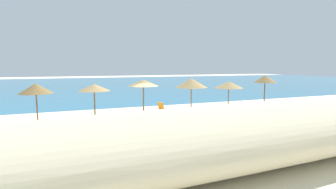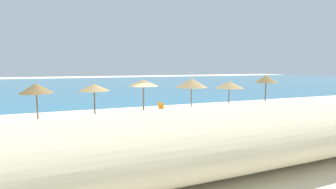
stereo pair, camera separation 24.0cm
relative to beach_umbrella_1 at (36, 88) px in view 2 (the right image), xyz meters
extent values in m
plane|color=beige|center=(7.16, -1.34, -2.30)|extent=(160.00, 160.00, 0.00)
cube|color=teal|center=(7.16, 34.84, -2.29)|extent=(160.00, 60.40, 0.01)
ellipsoid|color=beige|center=(9.52, -9.38, -1.18)|extent=(49.62, 5.81, 2.23)
cylinder|color=brown|center=(0.00, 0.00, -1.22)|extent=(0.08, 0.08, 2.14)
cone|color=olive|center=(0.00, 0.00, 0.01)|extent=(1.99, 1.99, 0.62)
cylinder|color=brown|center=(3.42, 0.12, -1.21)|extent=(0.09, 0.09, 2.17)
cone|color=tan|center=(3.42, 0.12, -0.04)|extent=(2.06, 2.06, 0.47)
cylinder|color=brown|center=(6.88, 0.43, -1.11)|extent=(0.10, 0.10, 2.38)
cone|color=tan|center=(6.88, 0.43, 0.16)|extent=(2.21, 2.21, 0.46)
cylinder|color=brown|center=(10.54, -0.01, -1.20)|extent=(0.09, 0.09, 2.20)
cone|color=tan|center=(10.54, -0.01, 0.09)|extent=(2.43, 2.43, 0.69)
cylinder|color=brown|center=(14.09, 0.21, -1.29)|extent=(0.08, 0.08, 2.02)
cone|color=tan|center=(14.09, 0.21, -0.15)|extent=(2.33, 2.33, 0.55)
cylinder|color=brown|center=(17.65, -0.01, -1.09)|extent=(0.09, 0.09, 2.40)
cone|color=olive|center=(17.65, -0.01, 0.28)|extent=(1.94, 1.94, 0.64)
cube|color=orange|center=(7.52, -0.16, -1.96)|extent=(1.38, 0.94, 0.07)
cube|color=orange|center=(8.09, 0.00, -1.62)|extent=(0.35, 0.66, 0.69)
cylinder|color=silver|center=(6.93, -0.05, -2.15)|extent=(0.04, 0.04, 0.30)
cylinder|color=silver|center=(7.08, -0.56, -2.15)|extent=(0.04, 0.04, 0.30)
cylinder|color=silver|center=(7.96, 0.24, -2.15)|extent=(0.04, 0.04, 0.30)
cylinder|color=silver|center=(8.11, -0.28, -2.15)|extent=(0.04, 0.04, 0.30)
camera|label=1|loc=(2.12, -16.85, 1.35)|focal=26.38mm
camera|label=2|loc=(2.34, -16.94, 1.35)|focal=26.38mm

